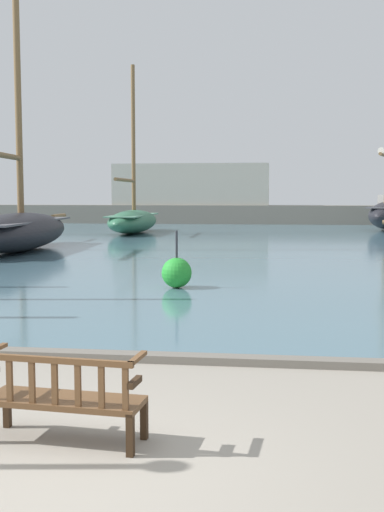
{
  "coord_description": "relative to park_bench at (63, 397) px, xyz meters",
  "views": [
    {
      "loc": [
        1.86,
        -5.39,
        2.48
      ],
      "look_at": [
        -0.1,
        10.0,
        1.0
      ],
      "focal_mm": 45.0,
      "sensor_mm": 36.0,
      "label": 1
    }
  ],
  "objects": [
    {
      "name": "far_breakwater",
      "position": [
        -1.56,
        47.75,
        1.22
      ],
      "size": [
        44.51,
        2.4,
        5.09
      ],
      "color": "slate",
      "rests_on": "ground"
    },
    {
      "name": "ground_plane",
      "position": [
        0.21,
        -0.64,
        -0.47
      ],
      "size": [
        160.0,
        160.0,
        0.0
      ],
      "primitive_type": "plane",
      "color": "gray"
    },
    {
      "name": "quay_edge_kerb",
      "position": [
        0.21,
        3.21,
        -0.41
      ],
      "size": [
        40.0,
        0.3,
        0.12
      ],
      "primitive_type": "cube",
      "color": "slate",
      "rests_on": "ground"
    },
    {
      "name": "sailboat_distant_harbor",
      "position": [
        -8.82,
        20.44,
        0.6
      ],
      "size": [
        3.48,
        12.68,
        14.43
      ],
      "color": "black",
      "rests_on": "harbor_water"
    },
    {
      "name": "harbor_water",
      "position": [
        0.21,
        43.36,
        -0.43
      ],
      "size": [
        100.0,
        80.0,
        0.08
      ],
      "primitive_type": "cube",
      "color": "slate",
      "rests_on": "ground"
    },
    {
      "name": "park_bench",
      "position": [
        0.0,
        0.0,
        0.0
      ],
      "size": [
        1.64,
        0.67,
        0.92
      ],
      "color": "#322113",
      "rests_on": "ground"
    },
    {
      "name": "channel_buoy",
      "position": [
        -0.41,
        10.26,
        0.01
      ],
      "size": [
        0.78,
        0.78,
        1.48
      ],
      "color": "green",
      "rests_on": "harbor_water"
    },
    {
      "name": "sailboat_mid_starboard",
      "position": [
        -6.75,
        33.67,
        0.45
      ],
      "size": [
        2.55,
        9.18,
        10.46
      ],
      "color": "#2D6647",
      "rests_on": "harbor_water"
    }
  ]
}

